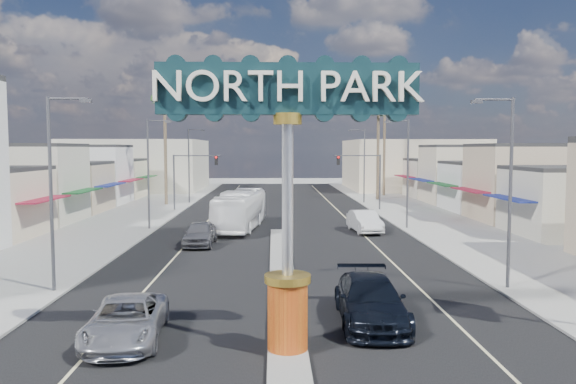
{
  "coord_description": "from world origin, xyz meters",
  "views": [
    {
      "loc": [
        -0.46,
        -15.76,
        6.65
      ],
      "look_at": [
        0.26,
        11.34,
        4.55
      ],
      "focal_mm": 35.0,
      "sensor_mm": 36.0,
      "label": 1
    }
  ],
  "objects": [
    {
      "name": "sidewalk_right",
      "position": [
        14.0,
        30.0,
        0.06
      ],
      "size": [
        8.0,
        120.0,
        0.12
      ],
      "primitive_type": "cube",
      "color": "gray",
      "rests_on": "ground"
    },
    {
      "name": "sidewalk_left",
      "position": [
        -14.0,
        30.0,
        0.06
      ],
      "size": [
        8.0,
        120.0,
        0.12
      ],
      "primitive_type": "cube",
      "color": "gray",
      "rests_on": "ground"
    },
    {
      "name": "streetlight_l_near",
      "position": [
        -10.43,
        10.0,
        5.07
      ],
      "size": [
        2.03,
        0.22,
        9.0
      ],
      "color": "#47474C",
      "rests_on": "ground"
    },
    {
      "name": "backdrop_far_left",
      "position": [
        -22.0,
        75.0,
        4.0
      ],
      "size": [
        20.0,
        20.0,
        8.0
      ],
      "primitive_type": "cube",
      "color": "#B7B29E",
      "rests_on": "ground"
    },
    {
      "name": "streetlight_r_mid",
      "position": [
        10.43,
        30.0,
        5.07
      ],
      "size": [
        2.03,
        0.22,
        9.0
      ],
      "color": "#47474C",
      "rests_on": "ground"
    },
    {
      "name": "streetlight_l_far",
      "position": [
        -10.43,
        52.0,
        5.07
      ],
      "size": [
        2.03,
        0.22,
        9.0
      ],
      "color": "#47474C",
      "rests_on": "ground"
    },
    {
      "name": "car_parked_right",
      "position": [
        6.81,
        28.35,
        0.86
      ],
      "size": [
        2.33,
        5.39,
        1.72
      ],
      "primitive_type": "imported",
      "rotation": [
        0.0,
        0.0,
        0.1
      ],
      "color": "silver",
      "rests_on": "ground"
    },
    {
      "name": "streetlight_r_far",
      "position": [
        10.43,
        52.0,
        5.07
      ],
      "size": [
        2.03,
        0.22,
        9.0
      ],
      "color": "#47474C",
      "rests_on": "ground"
    },
    {
      "name": "ground",
      "position": [
        0.0,
        30.0,
        0.0
      ],
      "size": [
        160.0,
        160.0,
        0.0
      ],
      "primitive_type": "plane",
      "color": "gray",
      "rests_on": "ground"
    },
    {
      "name": "city_bus",
      "position": [
        -3.18,
        30.47,
        1.59
      ],
      "size": [
        4.0,
        11.64,
        3.18
      ],
      "primitive_type": "imported",
      "rotation": [
        0.0,
        0.0,
        -0.12
      ],
      "color": "white",
      "rests_on": "ground"
    },
    {
      "name": "backdrop_far_right",
      "position": [
        22.0,
        75.0,
        4.0
      ],
      "size": [
        20.0,
        20.0,
        8.0
      ],
      "primitive_type": "cube",
      "color": "beige",
      "rests_on": "ground"
    },
    {
      "name": "car_parked_left",
      "position": [
        -5.5,
        22.52,
        0.84
      ],
      "size": [
        2.03,
        4.94,
        1.68
      ],
      "primitive_type": "imported",
      "rotation": [
        0.0,
        0.0,
        -0.01
      ],
      "color": "#5D5D61",
      "rests_on": "ground"
    },
    {
      "name": "road",
      "position": [
        0.0,
        30.0,
        0.01
      ],
      "size": [
        20.0,
        120.0,
        0.01
      ],
      "primitive_type": "cube",
      "color": "black",
      "rests_on": "ground"
    },
    {
      "name": "suv_right",
      "position": [
        3.24,
        5.13,
        0.87
      ],
      "size": [
        2.63,
        6.1,
        1.75
      ],
      "primitive_type": "imported",
      "rotation": [
        0.0,
        0.0,
        -0.03
      ],
      "color": "black",
      "rests_on": "ground"
    },
    {
      "name": "streetlight_r_near",
      "position": [
        10.43,
        10.0,
        5.07
      ],
      "size": [
        2.03,
        0.22,
        9.0
      ],
      "color": "#47474C",
      "rests_on": "ground"
    },
    {
      "name": "median_island",
      "position": [
        0.0,
        14.0,
        0.08
      ],
      "size": [
        1.3,
        30.0,
        0.16
      ],
      "primitive_type": "cube",
      "color": "gray",
      "rests_on": "ground"
    },
    {
      "name": "streetlight_l_mid",
      "position": [
        -10.43,
        30.0,
        5.07
      ],
      "size": [
        2.03,
        0.22,
        9.0
      ],
      "color": "#47474C",
      "rests_on": "ground"
    },
    {
      "name": "traffic_signal_right",
      "position": [
        9.18,
        43.99,
        4.27
      ],
      "size": [
        5.09,
        0.45,
        6.0
      ],
      "color": "#47474C",
      "rests_on": "ground"
    },
    {
      "name": "traffic_signal_left",
      "position": [
        -9.18,
        43.99,
        4.27
      ],
      "size": [
        5.09,
        0.45,
        6.0
      ],
      "color": "#47474C",
      "rests_on": "ground"
    },
    {
      "name": "palm_left_far",
      "position": [
        -13.0,
        50.0,
        11.5
      ],
      "size": [
        2.6,
        2.6,
        13.1
      ],
      "color": "brown",
      "rests_on": "ground"
    },
    {
      "name": "gateway_sign",
      "position": [
        0.0,
        1.98,
        5.93
      ],
      "size": [
        8.2,
        1.5,
        9.15
      ],
      "color": "#B8240E",
      "rests_on": "median_island"
    },
    {
      "name": "palm_right_mid",
      "position": [
        13.0,
        56.0,
        10.6
      ],
      "size": [
        2.6,
        2.6,
        12.1
      ],
      "color": "brown",
      "rests_on": "ground"
    },
    {
      "name": "storefront_row_left",
      "position": [
        -24.0,
        43.0,
        3.0
      ],
      "size": [
        12.0,
        42.0,
        6.0
      ],
      "primitive_type": "cube",
      "color": "beige",
      "rests_on": "ground"
    },
    {
      "name": "suv_left",
      "position": [
        -5.55,
        3.35,
        0.74
      ],
      "size": [
        2.84,
        5.48,
        1.48
      ],
      "primitive_type": "imported",
      "rotation": [
        0.0,
        0.0,
        0.08
      ],
      "color": "#B9BABF",
      "rests_on": "ground"
    },
    {
      "name": "palm_right_far",
      "position": [
        15.0,
        62.0,
        12.39
      ],
      "size": [
        2.6,
        2.6,
        14.1
      ],
      "color": "brown",
      "rests_on": "ground"
    },
    {
      "name": "storefront_row_right",
      "position": [
        24.0,
        43.0,
        3.0
      ],
      "size": [
        12.0,
        42.0,
        6.0
      ],
      "primitive_type": "cube",
      "color": "#B7B29E",
      "rests_on": "ground"
    }
  ]
}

